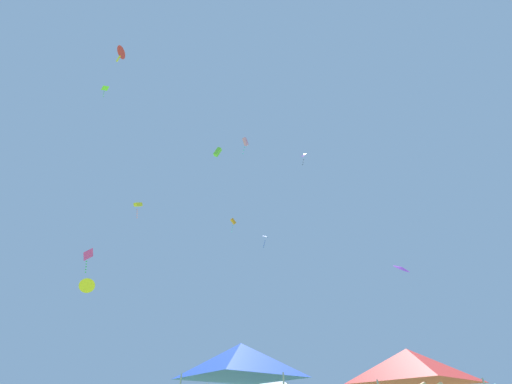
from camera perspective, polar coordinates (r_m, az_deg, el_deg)
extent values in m
pyramid|color=blue|center=(12.75, -2.80, -27.91)|extent=(3.49, 3.49, 1.12)
pyramid|color=red|center=(13.21, 25.93, -26.19)|extent=(3.23, 3.23, 1.03)
cube|color=#75D138|center=(37.04, -6.90, 7.14)|extent=(0.89, 0.47, 1.19)
pyramid|color=#75D138|center=(34.50, -25.44, 16.49)|extent=(0.63, 0.48, 0.26)
sphere|color=green|center=(34.18, -25.59, 15.95)|extent=(0.07, 0.07, 0.07)
sphere|color=green|center=(34.07, -25.62, 15.70)|extent=(0.07, 0.07, 0.07)
sphere|color=green|center=(33.96, -25.66, 15.45)|extent=(0.07, 0.07, 0.07)
sphere|color=green|center=(33.85, -25.70, 15.19)|extent=(0.07, 0.07, 0.07)
cube|color=yellow|center=(37.81, -20.39, -2.12)|extent=(0.65, 1.12, 0.86)
sphere|color=pink|center=(37.40, -20.53, -3.00)|extent=(0.13, 0.13, 0.13)
sphere|color=pink|center=(37.23, -20.54, -3.33)|extent=(0.13, 0.13, 0.13)
sphere|color=pink|center=(37.06, -20.54, -3.66)|extent=(0.13, 0.13, 0.13)
sphere|color=pink|center=(36.88, -20.55, -3.99)|extent=(0.13, 0.13, 0.13)
sphere|color=pink|center=(36.71, -20.55, -4.32)|extent=(0.13, 0.13, 0.13)
cone|color=purple|center=(27.35, 24.65, -12.26)|extent=(1.59, 1.53, 0.94)
pyramid|color=blue|center=(30.49, 1.68, -7.95)|extent=(0.81, 0.83, 0.41)
sphere|color=blue|center=(30.25, 1.61, -8.76)|extent=(0.09, 0.09, 0.09)
sphere|color=blue|center=(30.15, 1.55, -9.03)|extent=(0.09, 0.09, 0.09)
sphere|color=blue|center=(30.06, 1.48, -9.30)|extent=(0.09, 0.09, 0.09)
sphere|color=blue|center=(29.96, 1.42, -9.57)|extent=(0.09, 0.09, 0.09)
sphere|color=blue|center=(29.86, 1.36, -9.85)|extent=(0.09, 0.09, 0.09)
pyramid|color=purple|center=(29.92, 8.49, 6.57)|extent=(0.60, 0.59, 0.57)
sphere|color=black|center=(29.61, 8.50, 5.73)|extent=(0.08, 0.08, 0.08)
sphere|color=black|center=(29.47, 8.43, 5.31)|extent=(0.08, 0.08, 0.08)
sphere|color=black|center=(29.32, 8.37, 4.88)|extent=(0.08, 0.08, 0.08)
cube|color=orange|center=(41.11, -4.10, -5.27)|extent=(0.81, 0.74, 0.77)
sphere|color=#2DB7CC|center=(40.86, -4.18, -6.05)|extent=(0.11, 0.11, 0.11)
sphere|color=#2DB7CC|center=(40.78, -4.25, -6.40)|extent=(0.11, 0.11, 0.11)
sphere|color=#2DB7CC|center=(40.70, -4.31, -6.76)|extent=(0.11, 0.11, 0.11)
sphere|color=#2DB7CC|center=(40.63, -4.37, -7.13)|extent=(0.11, 0.11, 0.11)
cube|color=pink|center=(33.00, -1.91, 9.01)|extent=(0.65, 0.77, 0.87)
sphere|color=#2DB7CC|center=(32.53, -2.06, 8.03)|extent=(0.11, 0.11, 0.11)
sphere|color=#2DB7CC|center=(32.33, -2.20, 7.49)|extent=(0.11, 0.11, 0.11)
sphere|color=#2DB7CC|center=(32.12, -2.34, 6.95)|extent=(0.11, 0.11, 0.11)
pyramid|color=#D6389E|center=(22.69, -27.92, -9.87)|extent=(0.63, 0.63, 0.56)
sphere|color=green|center=(22.52, -28.12, -10.91)|extent=(0.08, 0.08, 0.08)
sphere|color=green|center=(22.48, -28.15, -11.32)|extent=(0.08, 0.08, 0.08)
sphere|color=green|center=(22.44, -28.18, -11.72)|extent=(0.08, 0.08, 0.08)
sphere|color=green|center=(22.40, -28.21, -12.13)|extent=(0.08, 0.08, 0.08)
sphere|color=green|center=(22.37, -28.24, -12.54)|extent=(0.08, 0.08, 0.08)
cone|color=red|center=(27.07, -22.92, 22.09)|extent=(1.17, 1.23, 0.73)
sphere|color=yellow|center=(26.54, -23.23, 21.46)|extent=(0.11, 0.11, 0.11)
sphere|color=yellow|center=(26.32, -23.34, 21.28)|extent=(0.11, 0.11, 0.11)
sphere|color=yellow|center=(26.11, -23.45, 21.10)|extent=(0.11, 0.11, 0.11)
sphere|color=yellow|center=(25.89, -23.56, 20.91)|extent=(0.11, 0.11, 0.11)
sphere|color=yellow|center=(25.68, -23.67, 20.72)|extent=(0.11, 0.11, 0.11)
cone|color=yellow|center=(28.65, -28.02, -14.55)|extent=(1.40, 1.23, 0.99)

